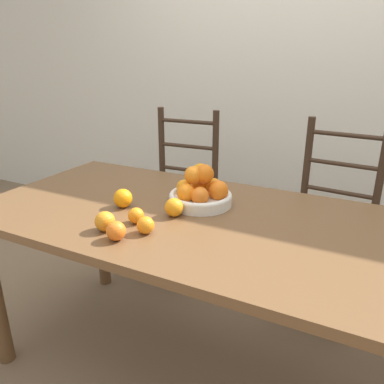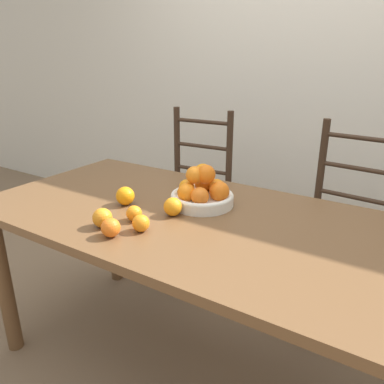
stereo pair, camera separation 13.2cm
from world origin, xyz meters
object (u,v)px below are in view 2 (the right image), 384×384
object	(u,v)px
orange_loose_3	(134,213)
orange_loose_0	(173,207)
chair_right	(342,232)
orange_loose_2	(102,218)
orange_loose_5	(141,223)
orange_loose_1	(111,228)
chair_left	(192,198)
orange_loose_4	(125,196)
fruit_bowl	(202,192)

from	to	relation	value
orange_loose_3	orange_loose_0	bearing A→B (deg)	51.89
orange_loose_3	chair_right	xyz separation A→B (m)	(0.59, 0.93, -0.31)
orange_loose_2	orange_loose_5	xyz separation A→B (m)	(0.14, 0.05, -0.00)
orange_loose_1	chair_left	bearing A→B (deg)	107.97
orange_loose_2	orange_loose_5	bearing A→B (deg)	18.42
orange_loose_0	orange_loose_4	distance (m)	0.23
orange_loose_3	orange_loose_5	world-z (taller)	orange_loose_5
orange_loose_1	chair_left	world-z (taller)	chair_left
orange_loose_0	chair_left	world-z (taller)	chair_left
orange_loose_5	chair_left	world-z (taller)	chair_left
orange_loose_1	orange_loose_4	world-z (taller)	orange_loose_4
orange_loose_3	chair_left	size ratio (longest dim) A/B	0.06
orange_loose_0	orange_loose_5	size ratio (longest dim) A/B	1.17
orange_loose_1	chair_right	size ratio (longest dim) A/B	0.06
orange_loose_0	fruit_bowl	bearing A→B (deg)	75.80
orange_loose_2	chair_right	world-z (taller)	chair_right
orange_loose_3	chair_right	world-z (taller)	chair_right
orange_loose_0	orange_loose_5	world-z (taller)	orange_loose_0
orange_loose_5	orange_loose_4	bearing A→B (deg)	143.40
orange_loose_0	chair_left	bearing A→B (deg)	117.60
orange_loose_2	orange_loose_1	bearing A→B (deg)	-26.87
orange_loose_4	chair_left	world-z (taller)	chair_left
orange_loose_0	orange_loose_5	bearing A→B (deg)	-94.76
orange_loose_2	fruit_bowl	bearing A→B (deg)	62.84
orange_loose_2	orange_loose_4	size ratio (longest dim) A/B	0.93
orange_loose_3	orange_loose_4	bearing A→B (deg)	142.64
chair_right	orange_loose_0	bearing A→B (deg)	-116.68
orange_loose_2	orange_loose_4	world-z (taller)	orange_loose_4
orange_loose_2	chair_right	bearing A→B (deg)	57.52
orange_loose_1	orange_loose_5	distance (m)	0.11
fruit_bowl	orange_loose_0	distance (m)	0.16
orange_loose_5	orange_loose_0	bearing A→B (deg)	85.24
orange_loose_3	orange_loose_2	bearing A→B (deg)	-120.71
fruit_bowl	orange_loose_1	bearing A→B (deg)	-105.32
fruit_bowl	orange_loose_0	xyz separation A→B (m)	(-0.04, -0.16, -0.02)
orange_loose_1	fruit_bowl	bearing A→B (deg)	74.68
orange_loose_1	orange_loose_3	distance (m)	0.14
orange_loose_0	orange_loose_1	bearing A→B (deg)	-105.99
fruit_bowl	chair_left	bearing A→B (deg)	125.36
orange_loose_1	orange_loose_2	size ratio (longest dim) A/B	0.93
orange_loose_0	orange_loose_1	world-z (taller)	orange_loose_0
fruit_bowl	orange_loose_2	bearing A→B (deg)	-117.16
orange_loose_4	orange_loose_5	size ratio (longest dim) A/B	1.25
orange_loose_5	chair_left	distance (m)	1.11
orange_loose_1	orange_loose_3	size ratio (longest dim) A/B	1.11
fruit_bowl	orange_loose_2	size ratio (longest dim) A/B	3.64
fruit_bowl	orange_loose_5	distance (m)	0.34
orange_loose_3	chair_left	distance (m)	1.03
orange_loose_3	orange_loose_4	distance (m)	0.17
fruit_bowl	orange_loose_1	distance (m)	0.43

